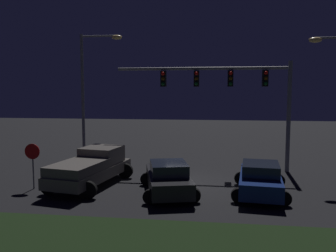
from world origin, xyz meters
The scene contains 7 objects.
ground_plane centered at (0.00, 0.00, 0.00)m, with size 80.00×80.00×0.00m, color black.
pickup_truck centered at (-4.77, -1.02, 1.00)m, with size 3.55×5.68×1.80m.
car_sedan centered at (-0.75, -2.03, 0.74)m, with size 3.14×4.70×1.51m.
car_sedan_far centered at (3.47, -1.65, 0.74)m, with size 2.79×4.57×1.51m.
traffic_signal_gantry centered at (2.32, 3.26, 5.03)m, with size 10.32×0.56×6.50m.
street_lamp_left centered at (-6.89, 4.89, 5.36)m, with size 2.88×0.44×8.53m.
stop_sign centered at (-7.37, -2.09, 1.56)m, with size 0.76×0.08×2.23m.
Camera 1 is at (1.24, -17.66, 4.75)m, focal length 37.07 mm.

